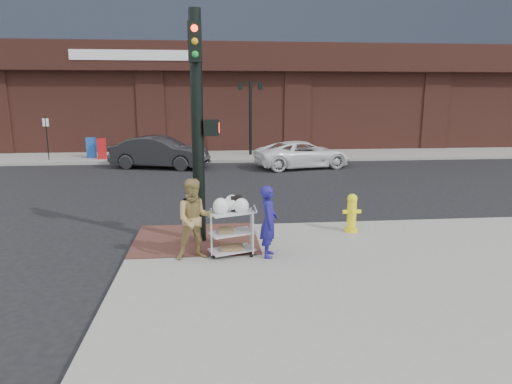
{
  "coord_description": "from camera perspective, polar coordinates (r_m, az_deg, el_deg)",
  "views": [
    {
      "loc": [
        -0.24,
        -9.21,
        3.39
      ],
      "look_at": [
        0.78,
        0.81,
        1.25
      ],
      "focal_mm": 32.0,
      "sensor_mm": 36.0,
      "label": 1
    }
  ],
  "objects": [
    {
      "name": "sidewalk_far",
      "position": [
        43.26,
        11.48,
        7.36
      ],
      "size": [
        65.0,
        36.0,
        0.15
      ],
      "primitive_type": "cube",
      "color": "gray",
      "rests_on": "ground"
    },
    {
      "name": "traffic_signal_pole",
      "position": [
        10.0,
        -7.22,
        8.7
      ],
      "size": [
        0.61,
        0.51,
        5.0
      ],
      "color": "black",
      "rests_on": "sidewalk_near"
    },
    {
      "name": "sedan_dark",
      "position": [
        22.11,
        -11.96,
        4.88
      ],
      "size": [
        4.83,
        2.82,
        1.5
      ],
      "primitive_type": "imported",
      "rotation": [
        0.0,
        0.0,
        1.28
      ],
      "color": "black",
      "rests_on": "ground"
    },
    {
      "name": "ground",
      "position": [
        9.82,
        -4.07,
        -8.23
      ],
      "size": [
        220.0,
        220.0,
        0.0
      ],
      "primitive_type": "plane",
      "color": "black",
      "rests_on": "ground"
    },
    {
      "name": "fire_hydrant",
      "position": [
        11.23,
        11.88,
        -2.51
      ],
      "size": [
        0.44,
        0.31,
        0.94
      ],
      "color": "#FFF115",
      "rests_on": "sidewalk_near"
    },
    {
      "name": "minivan_white",
      "position": [
        21.86,
        5.88,
        4.7
      ],
      "size": [
        4.92,
        3.03,
        1.27
      ],
      "primitive_type": "imported",
      "rotation": [
        0.0,
        0.0,
        1.78
      ],
      "color": "white",
      "rests_on": "ground"
    },
    {
      "name": "newsbox_red",
      "position": [
        25.04,
        -18.72,
        5.15
      ],
      "size": [
        0.51,
        0.48,
        1.06
      ],
      "primitive_type": "cube",
      "rotation": [
        0.0,
        0.0,
        0.19
      ],
      "color": "#B31418",
      "rests_on": "sidewalk_far"
    },
    {
      "name": "newsbox_blue",
      "position": [
        25.79,
        -19.89,
        5.26
      ],
      "size": [
        0.45,
        0.41,
        1.06
      ],
      "primitive_type": "cube",
      "rotation": [
        0.0,
        0.0,
        0.01
      ],
      "color": "#1A4BAA",
      "rests_on": "sidewalk_far"
    },
    {
      "name": "parking_sign",
      "position": [
        25.67,
        -24.66,
        6.13
      ],
      "size": [
        0.05,
        0.05,
        2.2
      ],
      "primitive_type": "cylinder",
      "color": "black",
      "rests_on": "sidewalk_far"
    },
    {
      "name": "utility_cart",
      "position": [
        9.39,
        -3.05,
        -4.59
      ],
      "size": [
        1.01,
        0.77,
        1.24
      ],
      "color": "#B6B5BB",
      "rests_on": "sidewalk_near"
    },
    {
      "name": "woman_blue",
      "position": [
        9.26,
        1.61,
        -3.7
      ],
      "size": [
        0.44,
        0.59,
        1.47
      ],
      "primitive_type": "imported",
      "rotation": [
        0.0,
        0.0,
        1.39
      ],
      "color": "navy",
      "rests_on": "sidewalk_near"
    },
    {
      "name": "lamp_post",
      "position": [
        25.32,
        -0.7,
        10.25
      ],
      "size": [
        1.32,
        0.22,
        4.0
      ],
      "color": "black",
      "rests_on": "sidewalk_far"
    },
    {
      "name": "brick_curb_ramp",
      "position": [
        10.62,
        -7.49,
        -5.83
      ],
      "size": [
        2.8,
        2.4,
        0.01
      ],
      "primitive_type": "cube",
      "color": "#542F27",
      "rests_on": "sidewalk_near"
    },
    {
      "name": "pedestrian_tan",
      "position": [
        9.18,
        -7.62,
        -3.4
      ],
      "size": [
        0.89,
        0.74,
        1.64
      ],
      "primitive_type": "imported",
      "rotation": [
        0.0,
        0.0,
        0.16
      ],
      "color": "#9B8149",
      "rests_on": "sidewalk_near"
    }
  ]
}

